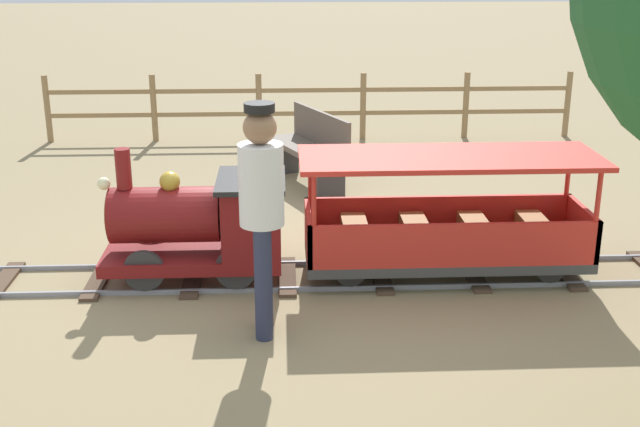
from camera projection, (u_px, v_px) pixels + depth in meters
name	position (u px, v px, depth m)	size (l,w,h in m)	color
ground_plane	(307.00, 278.00, 6.60)	(60.00, 60.00, 0.00)	#8C7A56
track	(334.00, 276.00, 6.60)	(0.77, 6.05, 0.04)	gray
locomotive	(204.00, 223.00, 6.41)	(0.73, 1.45, 1.05)	maroon
passenger_car	(446.00, 227.00, 6.52)	(0.83, 2.35, 0.97)	#3F3F3F
conductor_person	(262.00, 202.00, 5.38)	(0.30, 0.30, 1.62)	#282D47
park_bench	(310.00, 149.00, 8.95)	(1.35, 0.90, 0.82)	brown
fence_section	(311.00, 104.00, 11.01)	(0.08, 7.13, 0.90)	#93754C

